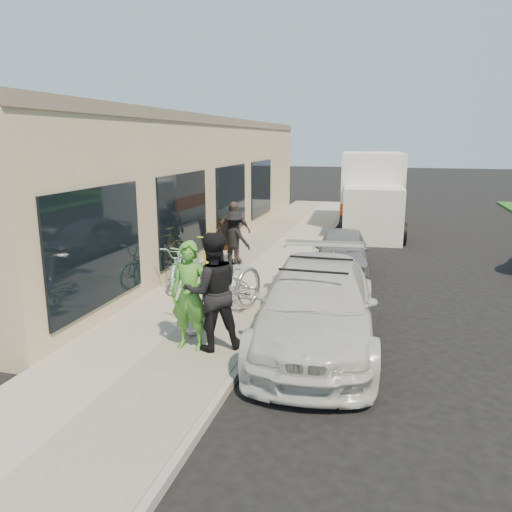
# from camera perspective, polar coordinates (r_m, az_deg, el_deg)

# --- Properties ---
(ground) EXTENTS (120.00, 120.00, 0.00)m
(ground) POSITION_cam_1_polar(r_m,az_deg,el_deg) (8.78, 2.99, -10.57)
(ground) COLOR black
(ground) RESTS_ON ground
(sidewalk) EXTENTS (3.00, 34.00, 0.15)m
(sidewalk) POSITION_cam_1_polar(r_m,az_deg,el_deg) (11.98, -3.35, -3.63)
(sidewalk) COLOR #9F998F
(sidewalk) RESTS_ON ground
(curb) EXTENTS (0.12, 34.00, 0.13)m
(curb) POSITION_cam_1_polar(r_m,az_deg,el_deg) (11.60, 3.96, -4.26)
(curb) COLOR gray
(curb) RESTS_ON ground
(storefront) EXTENTS (3.60, 20.00, 4.22)m
(storefront) POSITION_cam_1_polar(r_m,az_deg,el_deg) (17.35, -8.46, 8.37)
(storefront) COLOR #C9B78C
(storefront) RESTS_ON ground
(bike_rack) EXTENTS (0.26, 0.57, 0.85)m
(bike_rack) POSITION_cam_1_polar(r_m,az_deg,el_deg) (12.10, -8.47, -0.70)
(bike_rack) COLOR black
(bike_rack) RESTS_ON sidewalk
(sandwich_board) EXTENTS (0.76, 0.76, 0.96)m
(sandwich_board) POSITION_cam_1_polar(r_m,az_deg,el_deg) (15.60, -3.12, 2.47)
(sandwich_board) COLOR #311D0D
(sandwich_board) RESTS_ON sidewalk
(sedan_white) EXTENTS (2.42, 5.09, 1.47)m
(sedan_white) POSITION_cam_1_polar(r_m,az_deg,el_deg) (8.81, 6.94, -5.57)
(sedan_white) COLOR silver
(sedan_white) RESTS_ON ground
(sedan_silver) EXTENTS (1.64, 3.56, 1.18)m
(sedan_silver) POSITION_cam_1_polar(r_m,az_deg,el_deg) (13.68, 9.80, 0.56)
(sedan_silver) COLOR gray
(sedan_silver) RESTS_ON ground
(moving_truck) EXTENTS (2.70, 6.29, 3.02)m
(moving_truck) POSITION_cam_1_polar(r_m,az_deg,el_deg) (20.45, 13.03, 6.68)
(moving_truck) COLOR silver
(moving_truck) RESTS_ON ground
(tandem_bike) EXTENTS (1.63, 2.74, 1.36)m
(tandem_bike) POSITION_cam_1_polar(r_m,az_deg,el_deg) (9.43, -3.73, -3.51)
(tandem_bike) COLOR silver
(tandem_bike) RESTS_ON sidewalk
(woman_rider) EXTENTS (0.67, 0.45, 1.80)m
(woman_rider) POSITION_cam_1_polar(r_m,az_deg,el_deg) (8.22, -7.56, -4.52)
(woman_rider) COLOR #468E2F
(woman_rider) RESTS_ON sidewalk
(man_standing) EXTENTS (1.20, 1.13, 1.95)m
(man_standing) POSITION_cam_1_polar(r_m,az_deg,el_deg) (8.15, -5.02, -4.05)
(man_standing) COLOR black
(man_standing) RESTS_ON sidewalk
(cruiser_bike_a) EXTENTS (0.49, 1.67, 1.00)m
(cruiser_bike_a) POSITION_cam_1_polar(r_m,az_deg,el_deg) (12.02, -7.98, -0.83)
(cruiser_bike_a) COLOR #81C0A9
(cruiser_bike_a) RESTS_ON sidewalk
(cruiser_bike_b) EXTENTS (1.14, 2.06, 1.02)m
(cruiser_bike_b) POSITION_cam_1_polar(r_m,az_deg,el_deg) (11.86, -8.72, -1.00)
(cruiser_bike_b) COLOR #81C0A9
(cruiser_bike_b) RESTS_ON sidewalk
(cruiser_bike_c) EXTENTS (1.07, 1.89, 1.10)m
(cruiser_bike_c) POSITION_cam_1_polar(r_m,az_deg,el_deg) (12.96, -5.52, 0.48)
(cruiser_bike_c) COLOR gold
(cruiser_bike_c) RESTS_ON sidewalk
(bystander_a) EXTENTS (1.08, 0.82, 1.49)m
(bystander_a) POSITION_cam_1_polar(r_m,az_deg,el_deg) (13.68, -2.48, 2.03)
(bystander_a) COLOR black
(bystander_a) RESTS_ON sidewalk
(bystander_b) EXTENTS (1.07, 0.91, 1.72)m
(bystander_b) POSITION_cam_1_polar(r_m,az_deg,el_deg) (13.97, -2.64, 2.75)
(bystander_b) COLOR brown
(bystander_b) RESTS_ON sidewalk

